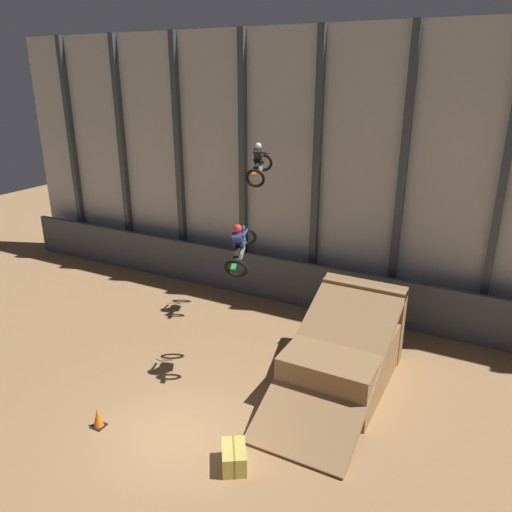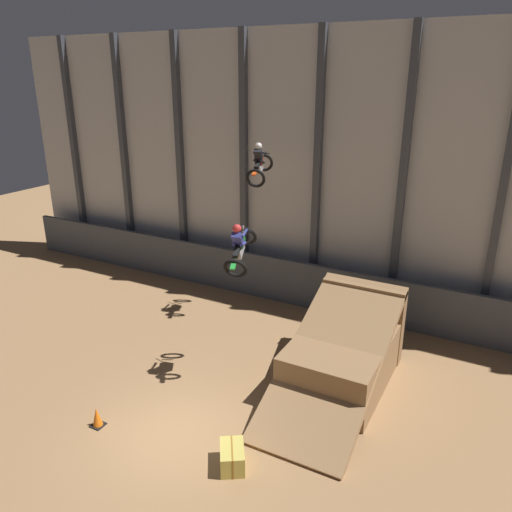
{
  "view_description": "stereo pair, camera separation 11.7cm",
  "coord_description": "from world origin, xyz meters",
  "px_view_note": "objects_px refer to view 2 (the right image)",
  "views": [
    {
      "loc": [
        7.14,
        -8.81,
        9.31
      ],
      "look_at": [
        -0.41,
        5.51,
        3.39
      ],
      "focal_mm": 35.0,
      "sensor_mm": 36.0,
      "label": 1
    },
    {
      "loc": [
        7.24,
        -8.76,
        9.31
      ],
      "look_at": [
        -0.41,
        5.51,
        3.39
      ],
      "focal_mm": 35.0,
      "sensor_mm": 36.0,
      "label": 2
    }
  ],
  "objects_px": {
    "dirt_ramp": "(344,353)",
    "rider_bike_right_air": "(240,247)",
    "traffic_cone_near_ramp": "(97,417)",
    "hay_bale_trackside": "(232,457)",
    "rider_bike_left_air": "(259,165)"
  },
  "relations": [
    {
      "from": "rider_bike_left_air",
      "to": "rider_bike_right_air",
      "type": "distance_m",
      "value": 4.76
    },
    {
      "from": "traffic_cone_near_ramp",
      "to": "hay_bale_trackside",
      "type": "height_order",
      "value": "traffic_cone_near_ramp"
    },
    {
      "from": "rider_bike_left_air",
      "to": "hay_bale_trackside",
      "type": "relative_size",
      "value": 1.75
    },
    {
      "from": "dirt_ramp",
      "to": "traffic_cone_near_ramp",
      "type": "xyz_separation_m",
      "value": [
        -5.31,
        -5.48,
        -0.66
      ]
    },
    {
      "from": "dirt_ramp",
      "to": "traffic_cone_near_ramp",
      "type": "height_order",
      "value": "dirt_ramp"
    },
    {
      "from": "rider_bike_right_air",
      "to": "hay_bale_trackside",
      "type": "distance_m",
      "value": 5.88
    },
    {
      "from": "rider_bike_right_air",
      "to": "dirt_ramp",
      "type": "bearing_deg",
      "value": 7.12
    },
    {
      "from": "dirt_ramp",
      "to": "hay_bale_trackside",
      "type": "distance_m",
      "value": 5.19
    },
    {
      "from": "dirt_ramp",
      "to": "rider_bike_right_air",
      "type": "xyz_separation_m",
      "value": [
        -3.07,
        -1.28,
        3.47
      ]
    },
    {
      "from": "dirt_ramp",
      "to": "rider_bike_right_air",
      "type": "relative_size",
      "value": 3.32
    },
    {
      "from": "rider_bike_left_air",
      "to": "hay_bale_trackside",
      "type": "xyz_separation_m",
      "value": [
        3.42,
        -7.9,
        -5.85
      ]
    },
    {
      "from": "traffic_cone_near_ramp",
      "to": "hay_bale_trackside",
      "type": "distance_m",
      "value": 4.15
    },
    {
      "from": "rider_bike_right_air",
      "to": "traffic_cone_near_ramp",
      "type": "relative_size",
      "value": 3.27
    },
    {
      "from": "rider_bike_left_air",
      "to": "dirt_ramp",
      "type": "bearing_deg",
      "value": -46.8
    },
    {
      "from": "dirt_ramp",
      "to": "rider_bike_right_air",
      "type": "distance_m",
      "value": 4.81
    }
  ]
}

